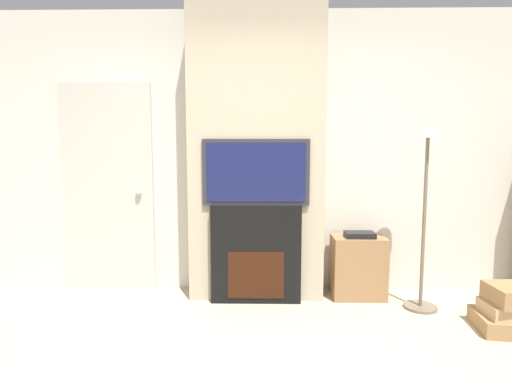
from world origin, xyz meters
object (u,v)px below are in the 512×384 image
at_px(fireplace, 256,254).
at_px(television, 256,172).
at_px(box_stack, 510,311).
at_px(floor_lamp, 426,186).
at_px(media_stand, 358,266).

distance_m(fireplace, television, 0.74).
bearing_deg(fireplace, box_stack, -16.70).
distance_m(television, floor_lamp, 1.46).
distance_m(box_stack, media_stand, 1.23).
bearing_deg(fireplace, floor_lamp, -5.68).
height_order(television, media_stand, television).
relative_size(fireplace, floor_lamp, 0.56).
bearing_deg(television, fireplace, 90.00).
bearing_deg(television, box_stack, -16.65).
height_order(fireplace, media_stand, fireplace).
bearing_deg(television, floor_lamp, -5.60).
xyz_separation_m(fireplace, box_stack, (1.95, -0.59, -0.28)).
relative_size(fireplace, box_stack, 1.78).
height_order(fireplace, floor_lamp, floor_lamp).
xyz_separation_m(television, media_stand, (0.96, 0.13, -0.89)).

